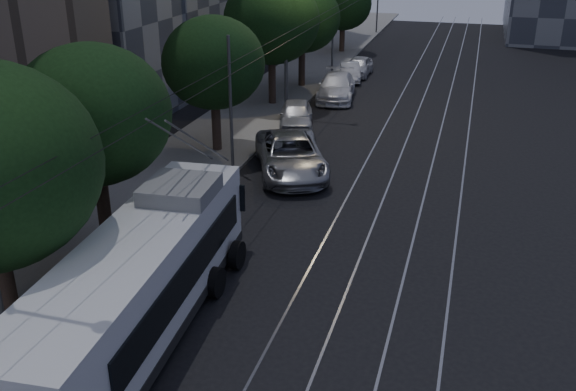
# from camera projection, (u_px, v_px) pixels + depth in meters

# --- Properties ---
(ground) EXTENTS (120.00, 120.00, 0.00)m
(ground) POSITION_uv_depth(u_px,v_px,m) (280.00, 305.00, 18.74)
(ground) COLOR black
(ground) RESTS_ON ground
(sidewalk) EXTENTS (5.00, 90.00, 0.15)m
(sidewalk) POSITION_uv_depth(u_px,v_px,m) (258.00, 108.00, 38.30)
(sidewalk) COLOR gray
(sidewalk) RESTS_ON ground
(tram_rails) EXTENTS (4.52, 90.00, 0.02)m
(tram_rails) POSITION_uv_depth(u_px,v_px,m) (428.00, 123.00, 35.72)
(tram_rails) COLOR gray
(tram_rails) RESTS_ON ground
(overhead_wires) EXTENTS (2.23, 90.00, 6.00)m
(overhead_wires) POSITION_uv_depth(u_px,v_px,m) (300.00, 53.00, 36.31)
(overhead_wires) COLOR black
(overhead_wires) RESTS_ON ground
(trolleybus) EXTENTS (3.23, 11.55, 5.63)m
(trolleybus) POSITION_uv_depth(u_px,v_px,m) (141.00, 283.00, 16.87)
(trolleybus) COLOR white
(trolleybus) RESTS_ON ground
(pickup_silver) EXTENTS (4.97, 6.71, 1.69)m
(pickup_silver) POSITION_uv_depth(u_px,v_px,m) (291.00, 155.00, 28.29)
(pickup_silver) COLOR #95969C
(pickup_silver) RESTS_ON ground
(car_white_a) EXTENTS (2.79, 4.64, 1.48)m
(car_white_a) POSITION_uv_depth(u_px,v_px,m) (296.00, 115.00, 34.53)
(car_white_a) COLOR #B0B0B4
(car_white_a) RESTS_ON ground
(car_white_b) EXTENTS (2.87, 5.62, 1.56)m
(car_white_b) POSITION_uv_depth(u_px,v_px,m) (336.00, 87.00, 40.28)
(car_white_b) COLOR silver
(car_white_b) RESTS_ON ground
(car_white_c) EXTENTS (2.17, 3.96, 1.24)m
(car_white_c) POSITION_uv_depth(u_px,v_px,m) (350.00, 72.00, 45.05)
(car_white_c) COLOR silver
(car_white_c) RESTS_ON ground
(car_white_d) EXTENTS (1.60, 3.96, 1.35)m
(car_white_d) POSITION_uv_depth(u_px,v_px,m) (359.00, 66.00, 46.52)
(car_white_d) COLOR silver
(car_white_d) RESTS_ON ground
(tree_1) EXTENTS (4.91, 4.91, 7.04)m
(tree_1) POSITION_uv_depth(u_px,v_px,m) (92.00, 115.00, 19.82)
(tree_1) COLOR black
(tree_1) RESTS_ON ground
(tree_2) EXTENTS (4.78, 4.78, 6.50)m
(tree_2) POSITION_uv_depth(u_px,v_px,m) (214.00, 63.00, 29.56)
(tree_2) COLOR black
(tree_2) RESTS_ON ground
(tree_3) EXTENTS (5.64, 5.64, 7.59)m
(tree_3) POSITION_uv_depth(u_px,v_px,m) (272.00, 21.00, 37.25)
(tree_3) COLOR black
(tree_3) RESTS_ON ground
(tree_4) EXTENTS (4.97, 4.97, 6.81)m
(tree_4) POSITION_uv_depth(u_px,v_px,m) (302.00, 18.00, 41.67)
(tree_4) COLOR black
(tree_4) RESTS_ON ground
(tree_5) EXTENTS (4.74, 4.74, 6.17)m
(tree_5) POSITION_uv_depth(u_px,v_px,m) (343.00, 4.00, 53.33)
(tree_5) COLOR black
(tree_5) RESTS_ON ground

